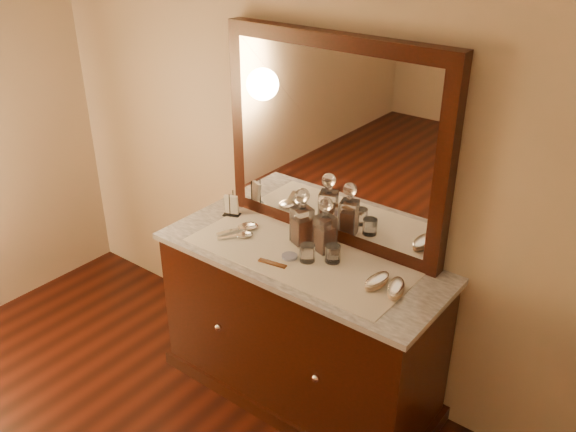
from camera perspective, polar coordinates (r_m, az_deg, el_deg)
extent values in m
plane|color=tan|center=(2.91, 4.80, 8.09)|extent=(4.50, 4.50, 0.00)
cube|color=black|center=(3.18, 1.12, -10.44)|extent=(1.40, 0.55, 0.82)
cube|color=black|center=(3.42, 1.06, -15.34)|extent=(1.46, 0.59, 0.08)
sphere|color=silver|center=(3.14, -6.52, -10.25)|extent=(0.04, 0.04, 0.04)
sphere|color=silver|center=(2.84, 2.59, -14.85)|extent=(0.04, 0.04, 0.04)
cube|color=white|center=(2.94, 1.20, -3.88)|extent=(1.44, 0.59, 0.03)
cube|color=black|center=(2.89, 4.21, 6.91)|extent=(1.20, 0.08, 1.00)
cube|color=white|center=(2.87, 3.83, 6.72)|extent=(1.06, 0.01, 0.86)
cube|color=silver|center=(2.91, 0.96, -3.76)|extent=(1.10, 0.45, 0.00)
cylinder|color=white|center=(2.89, 0.14, -3.78)|extent=(0.09, 0.09, 0.01)
cube|color=brown|center=(2.85, -1.47, -4.42)|extent=(0.14, 0.05, 0.01)
cube|color=black|center=(3.30, -5.24, 0.13)|extent=(0.10, 0.08, 0.01)
cylinder|color=black|center=(3.25, -5.46, 0.94)|extent=(0.01, 0.01, 0.14)
cylinder|color=black|center=(3.29, -5.11, 1.34)|extent=(0.01, 0.01, 0.14)
cube|color=white|center=(3.27, -5.28, 1.07)|extent=(0.08, 0.06, 0.11)
cube|color=maroon|center=(2.99, 1.30, -1.37)|extent=(0.09, 0.09, 0.13)
cube|color=white|center=(2.98, 1.30, -0.90)|extent=(0.12, 0.12, 0.19)
cylinder|color=white|center=(2.93, 1.33, 0.99)|extent=(0.05, 0.05, 0.03)
sphere|color=white|center=(2.90, 1.34, 1.92)|extent=(0.10, 0.10, 0.07)
cube|color=maroon|center=(2.93, 3.44, -2.11)|extent=(0.09, 0.09, 0.13)
cube|color=white|center=(2.92, 3.46, -1.65)|extent=(0.11, 0.11, 0.18)
cylinder|color=white|center=(2.87, 3.52, 0.18)|extent=(0.04, 0.04, 0.03)
sphere|color=white|center=(2.85, 3.55, 1.08)|extent=(0.09, 0.09, 0.07)
ellipsoid|color=tan|center=(2.72, 8.27, -6.21)|extent=(0.08, 0.16, 0.02)
ellipsoid|color=silver|center=(2.71, 8.29, -5.86)|extent=(0.08, 0.16, 0.02)
ellipsoid|color=tan|center=(2.69, 9.99, -6.83)|extent=(0.12, 0.17, 0.02)
ellipsoid|color=silver|center=(2.68, 10.02, -6.48)|extent=(0.12, 0.17, 0.02)
ellipsoid|color=silver|center=(3.15, -3.79, -0.97)|extent=(0.12, 0.14, 0.02)
cube|color=silver|center=(3.12, -5.41, -1.46)|extent=(0.08, 0.14, 0.01)
ellipsoid|color=silver|center=(3.08, -4.09, -1.74)|extent=(0.11, 0.11, 0.02)
cube|color=silver|center=(3.07, -5.53, -2.00)|extent=(0.08, 0.11, 0.01)
cylinder|color=white|center=(2.86, 4.19, -3.52)|extent=(0.07, 0.07, 0.08)
cylinder|color=white|center=(2.85, 1.82, -3.46)|extent=(0.07, 0.07, 0.08)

